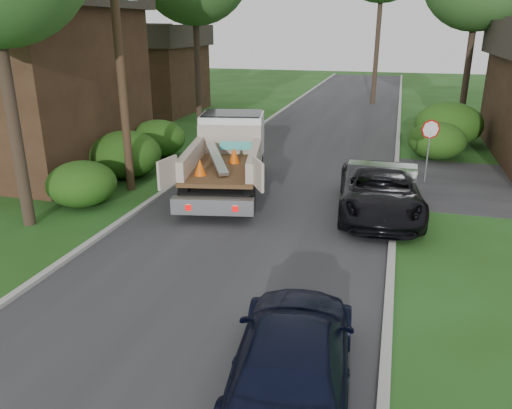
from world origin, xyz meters
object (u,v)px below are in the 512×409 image
object	(u,v)px
navy_suv	(293,356)
utility_pole	(119,46)
house_left_near	(7,65)
flatbed_truck	(229,149)
stop_sign	(430,138)
house_left_far	(145,68)
black_pickup	(380,191)

from	to	relation	value
navy_suv	utility_pole	bearing A→B (deg)	-54.72
house_left_near	navy_suv	distance (m)	18.75
flatbed_truck	stop_sign	bearing A→B (deg)	6.18
house_left_near	navy_suv	bearing A→B (deg)	-37.50
house_left_near	navy_suv	size ratio (longest dim) A/B	2.00
stop_sign	house_left_far	bearing A→B (deg)	145.19
house_left_near	flatbed_truck	xyz separation A→B (m)	(9.86, -0.36, -2.88)
stop_sign	utility_pole	distance (m)	11.91
utility_pole	black_pickup	xyz separation A→B (m)	(9.08, -0.09, -4.40)
flatbed_truck	navy_suv	size ratio (longest dim) A/B	1.48
navy_suv	stop_sign	bearing A→B (deg)	-107.21
house_left_far	navy_suv	world-z (taller)	house_left_far
black_pickup	stop_sign	bearing A→B (deg)	63.58
black_pickup	utility_pole	bearing A→B (deg)	174.31
utility_pole	navy_suv	size ratio (longest dim) A/B	2.06
utility_pole	house_left_near	size ratio (longest dim) A/B	1.03
house_left_far	stop_sign	bearing A→B (deg)	-34.81
utility_pole	stop_sign	bearing A→B (deg)	20.62
stop_sign	black_pickup	bearing A→B (deg)	-111.28
stop_sign	house_left_far	xyz separation A→B (m)	(-18.70, 13.00, 1.27)
house_left_near	house_left_far	world-z (taller)	house_left_near
stop_sign	black_pickup	distance (m)	4.52
stop_sign	flatbed_truck	size ratio (longest dim) A/B	0.34
stop_sign	utility_pole	size ratio (longest dim) A/B	0.25
house_left_far	black_pickup	world-z (taller)	house_left_far
house_left_far	house_left_near	bearing A→B (deg)	-84.29
flatbed_truck	black_pickup	world-z (taller)	flatbed_truck
flatbed_truck	black_pickup	bearing A→B (deg)	-28.57
house_left_near	black_pickup	bearing A→B (deg)	-7.69
stop_sign	black_pickup	world-z (taller)	stop_sign
stop_sign	house_left_far	size ratio (longest dim) A/B	0.33
utility_pole	house_left_near	bearing A→B (deg)	162.80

